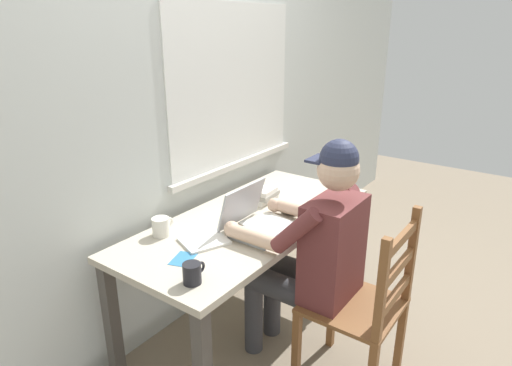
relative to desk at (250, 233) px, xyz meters
name	(u,v)px	position (x,y,z in m)	size (l,w,h in m)	color
ground_plane	(251,326)	(0.00, 0.00, -0.62)	(8.00, 8.00, 0.00)	gray
back_wall	(189,103)	(0.01, 0.43, 0.68)	(6.00, 0.08, 2.60)	beige
desk	(250,233)	(0.00, 0.00, 0.00)	(1.56, 0.70, 0.71)	#BCB29E
seated_person	(313,248)	(-0.06, -0.42, 0.06)	(0.50, 0.60, 1.24)	brown
wooden_chair	(364,307)	(-0.06, -0.70, -0.16)	(0.42, 0.42, 0.94)	brown
laptop	(256,220)	(-0.10, -0.11, 0.14)	(0.33, 0.30, 0.23)	#ADAFB2
computer_mouse	(291,211)	(0.18, -0.15, 0.11)	(0.06, 0.10, 0.03)	black
coffee_mug_white	(161,227)	(-0.43, 0.24, 0.14)	(0.13, 0.09, 0.09)	silver
coffee_mug_dark	(192,273)	(-0.65, -0.19, 0.13)	(0.11, 0.08, 0.09)	black
book_stack_main	(262,194)	(0.25, 0.09, 0.13)	(0.19, 0.15, 0.08)	white
paper_pile_near_laptop	(204,241)	(-0.36, 0.02, 0.10)	(0.21, 0.18, 0.01)	white
paper_pile_back_corner	(265,223)	(-0.02, -0.11, 0.10)	(0.22, 0.17, 0.02)	silver
landscape_photo_print	(183,259)	(-0.54, -0.02, 0.09)	(0.13, 0.09, 0.00)	teal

